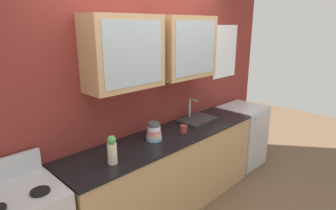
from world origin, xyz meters
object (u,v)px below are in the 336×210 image
dishwasher (241,135)px  vase (112,150)px  sink_faucet (197,119)px  bowl_stack (154,132)px  cup_near_sink (183,129)px

dishwasher → vase: bearing=-177.5°
sink_faucet → bowl_stack: bearing=-175.3°
sink_faucet → dishwasher: 1.08m
vase → dishwasher: 2.44m
dishwasher → sink_faucet: bearing=174.5°
sink_faucet → dishwasher: sink_faucet is taller
cup_near_sink → dishwasher: 1.47m
vase → sink_faucet: bearing=8.0°
bowl_stack → cup_near_sink: bowl_stack is taller
sink_faucet → bowl_stack: 0.79m
dishwasher → bowl_stack: bearing=179.1°
sink_faucet → bowl_stack: sink_faucet is taller
bowl_stack → vase: (-0.61, -0.13, 0.04)m
bowl_stack → vase: size_ratio=0.74×
cup_near_sink → vase: bearing=-177.1°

